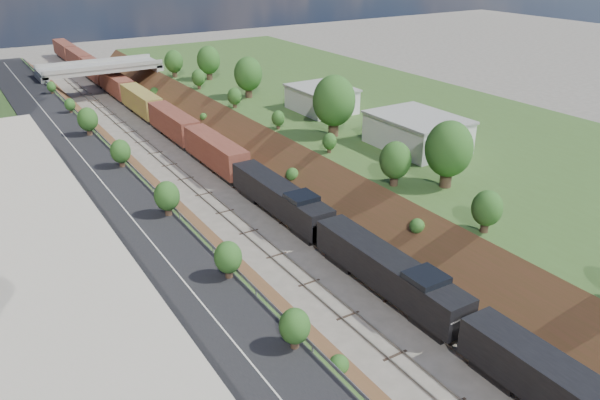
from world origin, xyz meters
The scene contains 14 objects.
platform_right centered at (33.00, 60.00, 2.50)m, with size 44.00×180.00×5.00m, color #3B5A25.
embankment_left centered at (-11.00, 60.00, 0.00)m, with size 7.07×180.00×7.07m, color brown.
embankment_right centered at (11.00, 60.00, 0.00)m, with size 7.07×180.00×7.07m, color brown.
rail_left_track centered at (-2.60, 60.00, 0.09)m, with size 1.58×180.00×0.18m, color gray.
rail_right_track centered at (2.60, 60.00, 0.09)m, with size 1.58×180.00×0.18m, color gray.
road centered at (-15.50, 60.00, 5.05)m, with size 8.00×180.00×0.10m, color black.
guardrail centered at (-11.40, 59.80, 5.55)m, with size 0.10×171.00×0.70m.
commercial_building centered at (-28.00, 38.00, 8.51)m, with size 14.30×62.30×7.00m.
overpass centered at (0.00, 122.00, 4.92)m, with size 24.50×8.30×7.40m.
white_building_near centered at (23.50, 52.00, 7.00)m, with size 9.00×12.00×4.00m, color silver.
white_building_far centered at (23.00, 74.00, 6.80)m, with size 8.00×10.00×3.60m, color silver.
tree_right_large centered at (17.00, 40.00, 9.38)m, with size 5.25×5.25×7.61m.
tree_left_crest centered at (-11.80, 20.00, 7.04)m, with size 2.45×2.45×3.55m.
freight_train centered at (2.60, 94.53, 2.68)m, with size 3.15×176.93×4.68m.
Camera 1 is at (-28.87, -2.92, 30.33)m, focal length 35.00 mm.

